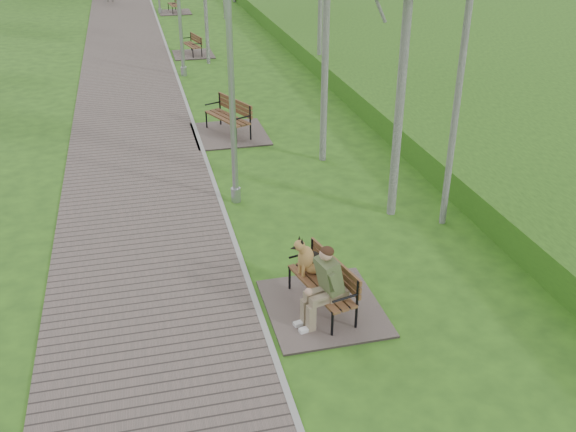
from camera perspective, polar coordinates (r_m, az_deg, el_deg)
name	(u,v)px	position (r m, az deg, el deg)	size (l,w,h in m)	color
ground	(235,244)	(12.79, -4.73, -2.51)	(120.00, 120.00, 0.00)	#2D531B
walkway	(124,33)	(33.09, -14.34, 15.52)	(3.50, 67.00, 0.04)	#62554F
kerb	(161,31)	(33.13, -11.21, 15.85)	(0.10, 67.00, 0.05)	#999993
embankment	(402,26)	(34.43, 10.13, 16.32)	(14.00, 70.00, 1.60)	#4C9523
bench_main	(319,288)	(10.60, 2.80, -6.41)	(1.89, 2.10, 1.65)	#62554F
bench_second	(228,127)	(18.46, -5.34, 7.90)	(2.04, 2.27, 1.26)	#62554F
bench_third	(192,50)	(28.01, -8.50, 14.35)	(1.65, 1.83, 1.01)	#62554F
bench_far	(174,9)	(38.09, -10.08, 17.66)	(1.73, 1.92, 1.06)	#62554F
lamp_post_near	(231,85)	(13.55, -5.05, 11.51)	(0.22, 0.22, 5.72)	#999CA1
lamp_post_second	(179,1)	(24.30, -9.71, 18.33)	(0.22, 0.22, 5.75)	#999CA1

